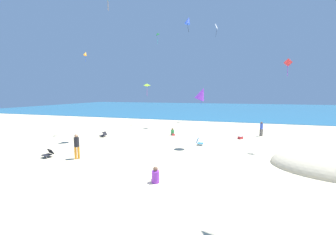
# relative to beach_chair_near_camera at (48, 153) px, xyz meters

# --- Properties ---
(ground_plane) EXTENTS (120.00, 120.00, 0.00)m
(ground_plane) POSITION_rel_beach_chair_near_camera_xyz_m (7.50, 8.40, -0.27)
(ground_plane) COLOR beige
(ocean_water) EXTENTS (120.00, 60.00, 0.05)m
(ocean_water) POSITION_rel_beach_chair_near_camera_xyz_m (7.50, 51.81, -0.25)
(ocean_water) COLOR #236084
(ocean_water) RESTS_ON ground_plane
(beach_chair_near_camera) EXTENTS (0.72, 0.78, 0.56)m
(beach_chair_near_camera) POSITION_rel_beach_chair_near_camera_xyz_m (0.00, 0.00, 0.00)
(beach_chair_near_camera) COLOR black
(beach_chair_near_camera) RESTS_ON ground_plane
(beach_chair_far_right) EXTENTS (0.63, 0.54, 0.62)m
(beach_chair_far_right) POSITION_rel_beach_chair_near_camera_xyz_m (9.68, 6.42, 0.00)
(beach_chair_far_right) COLOR #2370B2
(beach_chair_far_right) RESTS_ON ground_plane
(beach_chair_mid_beach) EXTENTS (0.70, 0.59, 0.54)m
(beach_chair_mid_beach) POSITION_rel_beach_chair_near_camera_xyz_m (-0.26, 7.01, -0.04)
(beach_chair_mid_beach) COLOR black
(beach_chair_mid_beach) RESTS_ON ground_plane
(cooler_box) EXTENTS (0.56, 0.56, 0.30)m
(cooler_box) POSITION_rel_beach_chair_near_camera_xyz_m (13.28, 9.98, -0.12)
(cooler_box) COLOR red
(cooler_box) RESTS_ON ground_plane
(person_0) EXTENTS (0.59, 0.74, 0.83)m
(person_0) POSITION_rel_beach_chair_near_camera_xyz_m (8.62, -1.70, 0.04)
(person_0) COLOR purple
(person_0) RESTS_ON ground_plane
(person_1) EXTENTS (0.31, 0.31, 1.51)m
(person_1) POSITION_rel_beach_chair_near_camera_xyz_m (15.44, 12.05, 0.60)
(person_1) COLOR black
(person_1) RESTS_ON ground_plane
(person_2) EXTENTS (0.60, 0.69, 0.77)m
(person_2) POSITION_rel_beach_chair_near_camera_xyz_m (6.37, 9.90, 0.01)
(person_2) COLOR green
(person_2) RESTS_ON ground_plane
(person_3) EXTENTS (0.48, 0.48, 1.72)m
(person_3) POSITION_rel_beach_chair_near_camera_xyz_m (2.20, 0.27, 0.72)
(person_3) COLOR orange
(person_3) RESTS_ON ground_plane
(kite_lime) EXTENTS (0.89, 0.80, 1.85)m
(kite_lime) POSITION_rel_beach_chair_near_camera_xyz_m (0.86, 16.24, 5.41)
(kite_lime) COLOR #99DB33
(kite_red) EXTENTS (0.57, 0.26, 1.29)m
(kite_red) POSITION_rel_beach_chair_near_camera_xyz_m (16.14, 6.27, 6.40)
(kite_red) COLOR red
(kite_white) EXTENTS (0.37, 0.97, 1.98)m
(kite_white) POSITION_rel_beach_chair_near_camera_xyz_m (9.89, 22.37, 14.30)
(kite_white) COLOR white
(kite_purple) EXTENTS (1.11, 0.82, 1.45)m
(kite_purple) POSITION_rel_beach_chair_near_camera_xyz_m (9.95, 5.40, 4.17)
(kite_purple) COLOR purple
(kite_green) EXTENTS (0.94, 0.90, 1.64)m
(kite_green) POSITION_rel_beach_chair_near_camera_xyz_m (1.11, 20.04, 13.32)
(kite_green) COLOR green
(kite_blue) EXTENTS (1.16, 1.08, 1.98)m
(kite_blue) POSITION_rel_beach_chair_near_camera_xyz_m (6.74, 15.95, 13.45)
(kite_blue) COLOR blue
(kite_orange) EXTENTS (0.45, 0.60, 1.38)m
(kite_orange) POSITION_rel_beach_chair_near_camera_xyz_m (-5.91, 12.01, 9.30)
(kite_orange) COLOR orange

